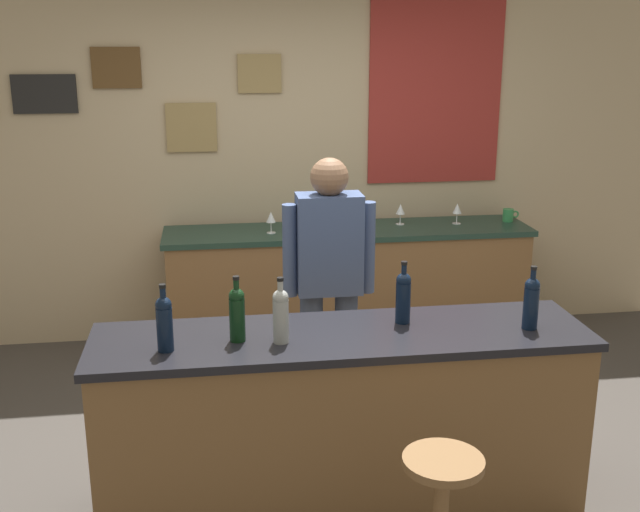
% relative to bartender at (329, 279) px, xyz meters
% --- Properties ---
extents(ground_plane, '(10.00, 10.00, 0.00)m').
position_rel_bartender_xyz_m(ground_plane, '(-0.06, -0.37, -0.94)').
color(ground_plane, '#423D38').
extents(back_wall, '(6.00, 0.09, 2.80)m').
position_rel_bartender_xyz_m(back_wall, '(-0.04, 1.65, 0.48)').
color(back_wall, tan).
rests_on(back_wall, ground_plane).
extents(bar_counter, '(2.33, 0.60, 0.92)m').
position_rel_bartender_xyz_m(bar_counter, '(-0.06, -0.77, -0.47)').
color(bar_counter, brown).
rests_on(bar_counter, ground_plane).
extents(side_counter, '(2.67, 0.56, 0.90)m').
position_rel_bartender_xyz_m(side_counter, '(0.34, 1.28, -0.48)').
color(side_counter, brown).
rests_on(side_counter, ground_plane).
extents(bartender, '(0.52, 0.21, 1.62)m').
position_rel_bartender_xyz_m(bartender, '(0.00, 0.00, 0.00)').
color(bartender, '#384766').
rests_on(bartender, ground_plane).
extents(bar_stool, '(0.32, 0.32, 0.68)m').
position_rel_bartender_xyz_m(bar_stool, '(0.21, -1.52, -0.48)').
color(bar_stool, brown).
rests_on(bar_stool, ground_plane).
extents(wine_bottle_a, '(0.07, 0.07, 0.31)m').
position_rel_bartender_xyz_m(wine_bottle_a, '(-0.86, -0.87, 0.12)').
color(wine_bottle_a, black).
rests_on(wine_bottle_a, bar_counter).
extents(wine_bottle_b, '(0.07, 0.07, 0.31)m').
position_rel_bartender_xyz_m(wine_bottle_b, '(-0.54, -0.80, 0.12)').
color(wine_bottle_b, black).
rests_on(wine_bottle_b, bar_counter).
extents(wine_bottle_c, '(0.07, 0.07, 0.31)m').
position_rel_bartender_xyz_m(wine_bottle_c, '(-0.35, -0.84, 0.12)').
color(wine_bottle_c, '#999E99').
rests_on(wine_bottle_c, bar_counter).
extents(wine_bottle_d, '(0.07, 0.07, 0.31)m').
position_rel_bartender_xyz_m(wine_bottle_d, '(0.25, -0.68, 0.12)').
color(wine_bottle_d, black).
rests_on(wine_bottle_d, bar_counter).
extents(wine_bottle_e, '(0.07, 0.07, 0.31)m').
position_rel_bartender_xyz_m(wine_bottle_e, '(0.83, -0.84, 0.12)').
color(wine_bottle_e, black).
rests_on(wine_bottle_e, bar_counter).
extents(wine_glass_a, '(0.07, 0.07, 0.16)m').
position_rel_bartender_xyz_m(wine_glass_a, '(-0.22, 1.22, 0.07)').
color(wine_glass_a, silver).
rests_on(wine_glass_a, side_counter).
extents(wine_glass_b, '(0.07, 0.07, 0.16)m').
position_rel_bartender_xyz_m(wine_glass_b, '(-0.08, 1.34, 0.07)').
color(wine_glass_b, silver).
rests_on(wine_glass_b, side_counter).
extents(wine_glass_c, '(0.07, 0.07, 0.16)m').
position_rel_bartender_xyz_m(wine_glass_c, '(0.74, 1.35, 0.07)').
color(wine_glass_c, silver).
rests_on(wine_glass_c, side_counter).
extents(wine_glass_d, '(0.07, 0.07, 0.16)m').
position_rel_bartender_xyz_m(wine_glass_d, '(1.17, 1.31, 0.07)').
color(wine_glass_d, silver).
rests_on(wine_glass_d, side_counter).
extents(coffee_mug, '(0.12, 0.08, 0.09)m').
position_rel_bartender_xyz_m(coffee_mug, '(1.58, 1.33, 0.01)').
color(coffee_mug, '#338C4C').
rests_on(coffee_mug, side_counter).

